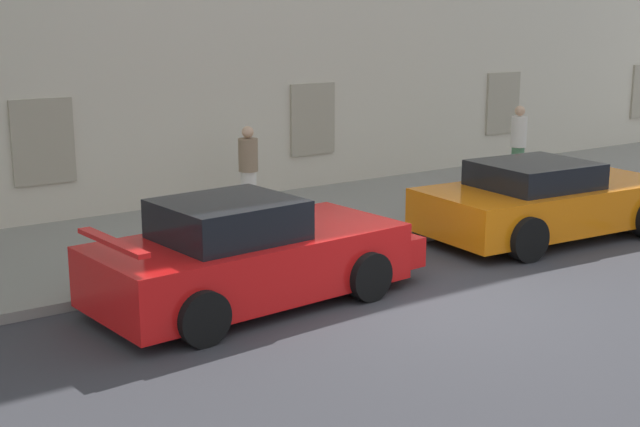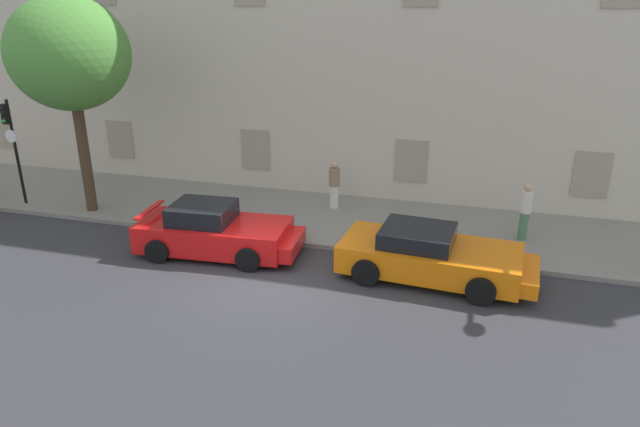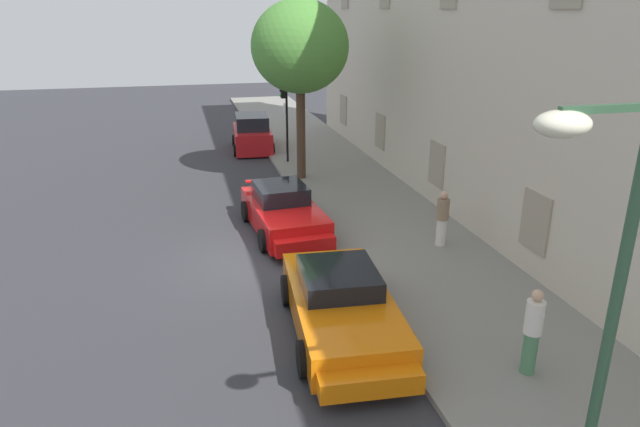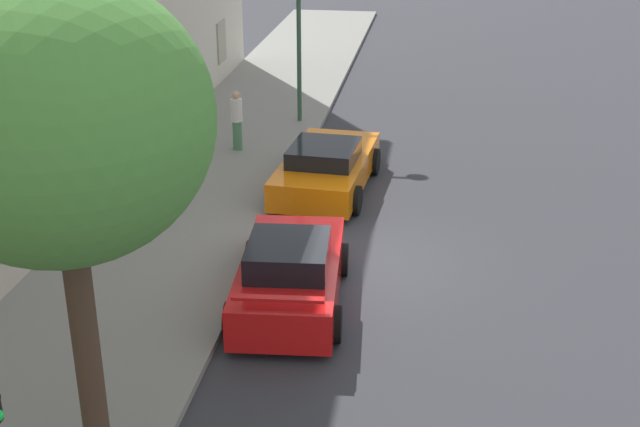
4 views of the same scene
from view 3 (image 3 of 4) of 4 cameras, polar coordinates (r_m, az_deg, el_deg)
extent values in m
plane|color=#333338|center=(15.92, -6.88, -4.77)|extent=(80.00, 80.00, 0.00)
cube|color=gray|center=(16.97, 8.55, -2.99)|extent=(60.00, 4.50, 0.14)
cube|color=beige|center=(17.69, 22.56, 16.96)|extent=(35.78, 3.69, 12.28)
cube|color=#9E937F|center=(30.32, 2.35, 10.37)|extent=(1.10, 0.06, 1.50)
cube|color=#9E937F|center=(24.97, 6.04, 8.22)|extent=(1.10, 0.06, 1.50)
cube|color=#9E937F|center=(19.83, 11.63, 4.86)|extent=(1.10, 0.06, 1.50)
cube|color=#9E937F|center=(15.12, 20.78, -0.79)|extent=(1.10, 0.06, 1.50)
cube|color=red|center=(17.69, -3.67, -0.16)|extent=(4.34, 2.16, 0.78)
cube|color=black|center=(17.77, -3.97, 2.13)|extent=(1.79, 1.61, 0.51)
cube|color=red|center=(16.05, -1.99, -2.65)|extent=(1.39, 1.80, 0.43)
cube|color=red|center=(19.29, -5.16, 3.42)|extent=(0.27, 1.59, 0.06)
cylinder|color=black|center=(16.84, 0.55, -1.96)|extent=(0.69, 0.29, 0.68)
cylinder|color=black|center=(16.38, -5.66, -2.71)|extent=(0.69, 0.29, 0.68)
cylinder|color=black|center=(19.18, -1.94, 0.80)|extent=(0.69, 0.29, 0.68)
cylinder|color=black|center=(18.78, -7.41, 0.22)|extent=(0.69, 0.29, 0.68)
cube|color=orange|center=(12.33, 2.17, -9.51)|extent=(4.72, 2.36, 0.71)
cube|color=black|center=(12.36, 1.88, -6.44)|extent=(1.95, 1.75, 0.43)
cube|color=orange|center=(10.71, 4.43, -15.13)|extent=(1.51, 1.96, 0.39)
cylinder|color=black|center=(11.49, 8.72, -13.27)|extent=(0.74, 0.29, 0.72)
cylinder|color=black|center=(11.09, -1.59, -14.38)|extent=(0.74, 0.29, 0.72)
cylinder|color=black|center=(13.85, 5.09, -7.00)|extent=(0.74, 0.29, 0.72)
cylinder|color=black|center=(13.51, -3.32, -7.67)|extent=(0.74, 0.29, 0.72)
cube|color=red|center=(28.34, -6.80, 7.49)|extent=(3.73, 1.98, 1.02)
cube|color=#1E232B|center=(28.17, -6.87, 9.15)|extent=(2.27, 1.67, 0.66)
cylinder|color=black|center=(29.43, -8.61, 7.26)|extent=(0.58, 0.24, 0.57)
cylinder|color=black|center=(29.52, -5.22, 7.44)|extent=(0.58, 0.24, 0.57)
cylinder|color=black|center=(27.32, -8.45, 6.29)|extent=(0.58, 0.24, 0.57)
cylinder|color=black|center=(27.41, -4.81, 6.48)|extent=(0.58, 0.24, 0.57)
cylinder|color=#473323|center=(22.66, -1.93, 8.39)|extent=(0.35, 0.35, 3.90)
ellipsoid|color=#4C8C38|center=(22.25, -2.02, 16.40)|extent=(3.69, 3.69, 3.48)
cylinder|color=black|center=(25.25, -3.34, 9.20)|extent=(0.10, 0.10, 3.60)
cube|color=black|center=(25.01, -3.72, 12.22)|extent=(0.22, 0.20, 0.66)
sphere|color=black|center=(24.96, -3.99, 12.69)|extent=(0.12, 0.12, 0.12)
sphere|color=black|center=(24.99, -3.97, 12.21)|extent=(0.12, 0.12, 0.12)
sphere|color=green|center=(25.02, -3.96, 11.74)|extent=(0.12, 0.12, 0.12)
cylinder|color=white|center=(25.12, -3.59, 10.53)|extent=(0.44, 0.02, 0.44)
cylinder|color=#2D5138|center=(7.60, 27.01, -10.97)|extent=(0.14, 0.14, 5.68)
cube|color=#2D5138|center=(6.38, 26.98, 9.37)|extent=(0.08, 1.10, 0.08)
ellipsoid|color=#EAE5C6|center=(6.09, 23.16, 8.27)|extent=(0.44, 0.60, 0.28)
cylinder|color=#4C7F59|center=(11.57, 20.27, -12.97)|extent=(0.36, 0.36, 0.85)
cylinder|color=silver|center=(11.20, 20.73, -9.72)|extent=(0.45, 0.45, 0.65)
sphere|color=tan|center=(10.99, 21.01, -7.69)|extent=(0.22, 0.22, 0.22)
cylinder|color=silver|center=(16.73, 12.06, -1.84)|extent=(0.37, 0.37, 0.79)
cylinder|color=#8C7259|center=(16.49, 12.24, 0.42)|extent=(0.47, 0.47, 0.61)
sphere|color=tan|center=(16.36, 12.34, 1.82)|extent=(0.22, 0.22, 0.22)
camera|label=1|loc=(23.29, -31.56, 10.18)|focal=49.50mm
camera|label=2|loc=(14.26, -64.86, 10.39)|focal=32.24mm
camera|label=4|loc=(30.70, -14.59, 22.14)|focal=47.69mm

